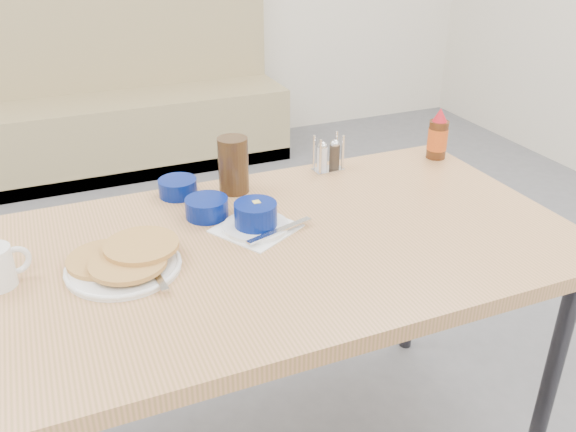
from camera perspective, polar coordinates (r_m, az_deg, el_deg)
name	(u,v)px	position (r m, az deg, el deg)	size (l,w,h in m)	color
booth_bench	(126,109)	(3.91, -14.95, 9.62)	(1.90, 0.56, 1.22)	tan
dining_table	(285,261)	(1.49, -0.27, -4.23)	(1.40, 0.80, 0.76)	tan
pancake_plate	(124,261)	(1.39, -15.06, -4.09)	(0.26, 0.27, 0.04)	white
grits_setting	(256,218)	(1.49, -3.01, -0.21)	(0.25, 0.24, 0.07)	white
creamer_bowl	(178,188)	(1.70, -10.26, 2.63)	(0.10, 0.10, 0.05)	navy
butter_bowl	(207,208)	(1.57, -7.60, 0.77)	(0.11, 0.11, 0.05)	navy
amber_tumbler	(233,165)	(1.68, -5.14, 4.77)	(0.08, 0.08, 0.16)	#362211
condiment_caddy	(328,158)	(1.83, 3.79, 5.44)	(0.09, 0.06, 0.11)	silver
syrup_bottle	(438,137)	(1.97, 13.84, 7.23)	(0.06, 0.06, 0.16)	#47230F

